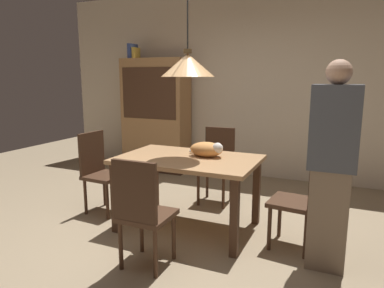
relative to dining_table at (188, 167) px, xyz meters
The scene contains 13 objects.
ground 0.75m from the dining_table, 101.02° to the right, with size 10.00×10.00×0.00m, color #998466.
back_wall 2.41m from the dining_table, 91.86° to the left, with size 6.40×0.10×2.90m, color beige.
dining_table is the anchor object (origin of this frame).
chair_far_back 0.89m from the dining_table, 90.15° to the left, with size 0.41×0.41×0.93m.
chair_right_side 1.14m from the dining_table, ahead, with size 0.44×0.44×0.93m.
chair_left_side 1.14m from the dining_table, behind, with size 0.42×0.42×0.93m.
chair_near_front 0.89m from the dining_table, 89.94° to the right, with size 0.40×0.40×0.93m.
cat_sleeping 0.27m from the dining_table, 35.11° to the left, with size 0.39×0.24×0.16m.
pendant_lamp 1.01m from the dining_table, 90.00° to the left, with size 0.52×0.52×1.30m.
hutch_bookcase 2.45m from the dining_table, 127.36° to the left, with size 1.12×0.45×1.85m.
book_blue_wide 3.02m from the dining_table, 134.43° to the left, with size 0.06×0.24×0.24m, color #384C93.
book_yellow_short 2.97m from the dining_table, 133.43° to the left, with size 0.04×0.20×0.18m, color gold.
person_standing 1.39m from the dining_table, 10.38° to the right, with size 0.36×0.22×1.68m.
Camera 1 is at (1.51, -2.74, 1.54)m, focal length 32.69 mm.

